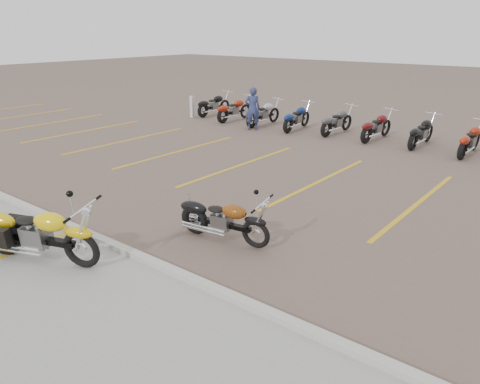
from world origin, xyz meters
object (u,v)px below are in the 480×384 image
Objects in this scene: yellow_cruiser at (38,235)px; bollard at (192,107)px; person_a at (252,109)px; flame_cruiser at (222,221)px.

yellow_cruiser is 2.34× the size of bollard.
bollard reaches higher than yellow_cruiser.
bollard is at bearing 102.72° from yellow_cruiser.
person_a reaches higher than bollard.
yellow_cruiser is at bearing 64.18° from person_a.
person_a reaches higher than yellow_cruiser.
yellow_cruiser is 12.27m from person_a.
person_a is at bearing 115.47° from flame_cruiser.
bollard reaches higher than flame_cruiser.
flame_cruiser is 13.61m from bollard.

